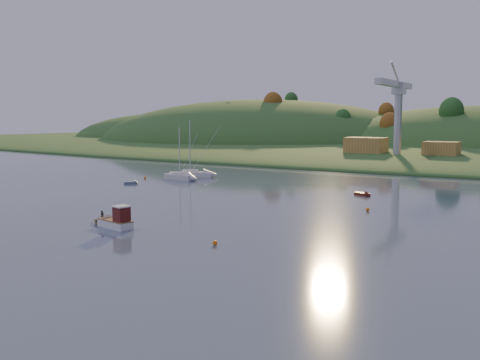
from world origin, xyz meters
The scene contains 20 objects.
far_shore centered at (0.00, 230.00, 0.00)m, with size 620.00×220.00×1.50m, color #2D5522.
shore_slope centered at (0.00, 165.00, 0.00)m, with size 640.00×150.00×7.00m, color #2D5522.
hill_left_far centered at (-160.00, 215.00, 0.00)m, with size 120.00×100.00×32.00m, color #2D5522.
hill_left centered at (-90.00, 200.00, 0.00)m, with size 170.00×140.00×44.00m, color #2D5522.
hill_center centered at (10.00, 210.00, 0.00)m, with size 140.00×120.00×36.00m, color #2D5522.
hillside_trees centered at (0.00, 185.00, 0.00)m, with size 280.00×50.00×32.00m, color #1C4F1E, non-canonical shape.
wharf centered at (5.00, 122.00, 1.20)m, with size 42.00×16.00×2.40m, color slate.
shed_west centered at (-8.00, 123.00, 4.80)m, with size 11.00×8.00×4.80m, color #A47736.
shed_east centered at (13.00, 124.00, 4.40)m, with size 9.00×7.00×4.00m, color #A47736.
dock_crane centered at (2.00, 118.39, 17.17)m, with size 3.20×28.00×20.30m.
fishing_boat centered at (-0.05, 14.98, 0.81)m, with size 5.98×2.88×3.66m.
sailboat_near centered at (-25.31, 61.82, 0.79)m, with size 8.70×7.47×12.33m.
sailboat_far centered at (-24.89, 57.74, 0.71)m, with size 8.17×3.79×10.91m.
canoe centered at (-2.49, 15.55, 0.32)m, with size 2.17×3.04×0.63m, color #9C8B56.
paddler centered at (-2.49, 15.55, 0.71)m, with size 0.52×0.34×1.42m, color black.
red_tender centered at (15.82, 55.62, 0.23)m, with size 3.33×2.33×1.08m.
grey_dinghy centered at (-27.91, 47.07, 0.22)m, with size 2.62×2.83×1.05m.
buoy_0 centered at (15.10, 14.08, 0.25)m, with size 0.50×0.50×0.50m, color orange.
buoy_1 centered at (21.23, 41.54, 0.25)m, with size 0.50×0.50×0.50m, color orange.
buoy_2 centered at (-31.96, 54.86, 0.25)m, with size 0.50×0.50×0.50m, color orange.
Camera 1 is at (45.50, -28.62, 12.59)m, focal length 40.00 mm.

